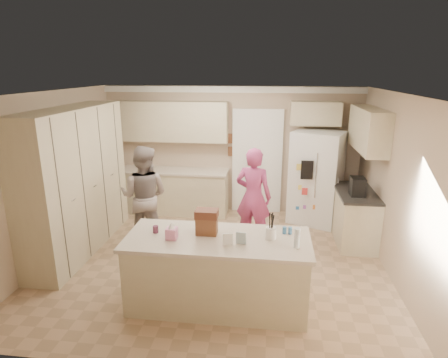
# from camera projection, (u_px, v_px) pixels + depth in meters

# --- Properties ---
(floor) EXTENTS (5.20, 4.60, 0.02)m
(floor) POSITION_uv_depth(u_px,v_px,m) (215.00, 261.00, 5.94)
(floor) COLOR tan
(floor) RESTS_ON ground
(ceiling) EXTENTS (5.20, 4.60, 0.02)m
(ceiling) POSITION_uv_depth(u_px,v_px,m) (214.00, 92.00, 5.20)
(ceiling) COLOR white
(ceiling) RESTS_ON wall_back
(wall_back) EXTENTS (5.20, 0.02, 2.60)m
(wall_back) POSITION_uv_depth(u_px,v_px,m) (231.00, 150.00, 7.76)
(wall_back) COLOR #BEA68C
(wall_back) RESTS_ON ground
(wall_front) EXTENTS (5.20, 0.02, 2.60)m
(wall_front) POSITION_uv_depth(u_px,v_px,m) (177.00, 256.00, 3.37)
(wall_front) COLOR #BEA68C
(wall_front) RESTS_ON ground
(wall_left) EXTENTS (0.02, 4.60, 2.60)m
(wall_left) POSITION_uv_depth(u_px,v_px,m) (50.00, 176.00, 5.87)
(wall_left) COLOR #BEA68C
(wall_left) RESTS_ON ground
(wall_right) EXTENTS (0.02, 4.60, 2.60)m
(wall_right) POSITION_uv_depth(u_px,v_px,m) (398.00, 189.00, 5.26)
(wall_right) COLOR #BEA68C
(wall_right) RESTS_ON ground
(crown_back) EXTENTS (5.20, 0.08, 0.12)m
(crown_back) POSITION_uv_depth(u_px,v_px,m) (231.00, 89.00, 7.37)
(crown_back) COLOR white
(crown_back) RESTS_ON wall_back
(pantry_bank) EXTENTS (0.60, 2.60, 2.35)m
(pantry_bank) POSITION_uv_depth(u_px,v_px,m) (76.00, 181.00, 6.06)
(pantry_bank) COLOR beige
(pantry_bank) RESTS_ON floor
(back_base_cab) EXTENTS (2.20, 0.60, 0.88)m
(back_base_cab) POSITION_uv_depth(u_px,v_px,m) (175.00, 192.00, 7.85)
(back_base_cab) COLOR beige
(back_base_cab) RESTS_ON floor
(back_countertop) EXTENTS (2.24, 0.63, 0.04)m
(back_countertop) POSITION_uv_depth(u_px,v_px,m) (174.00, 171.00, 7.71)
(back_countertop) COLOR beige
(back_countertop) RESTS_ON back_base_cab
(back_upper_cab) EXTENTS (2.20, 0.35, 0.80)m
(back_upper_cab) POSITION_uv_depth(u_px,v_px,m) (174.00, 121.00, 7.55)
(back_upper_cab) COLOR beige
(back_upper_cab) RESTS_ON wall_back
(doorway_opening) EXTENTS (0.90, 0.06, 2.10)m
(doorway_opening) POSITION_uv_depth(u_px,v_px,m) (257.00, 163.00, 7.74)
(doorway_opening) COLOR black
(doorway_opening) RESTS_ON floor
(doorway_casing) EXTENTS (1.02, 0.03, 2.22)m
(doorway_casing) POSITION_uv_depth(u_px,v_px,m) (257.00, 163.00, 7.71)
(doorway_casing) COLOR white
(doorway_casing) RESTS_ON floor
(wall_frame_upper) EXTENTS (0.15, 0.02, 0.20)m
(wall_frame_upper) POSITION_uv_depth(u_px,v_px,m) (232.00, 139.00, 7.65)
(wall_frame_upper) COLOR brown
(wall_frame_upper) RESTS_ON wall_back
(wall_frame_lower) EXTENTS (0.15, 0.02, 0.20)m
(wall_frame_lower) POSITION_uv_depth(u_px,v_px,m) (232.00, 151.00, 7.73)
(wall_frame_lower) COLOR brown
(wall_frame_lower) RESTS_ON wall_back
(refrigerator) EXTENTS (1.10, 0.99, 1.80)m
(refrigerator) POSITION_uv_depth(u_px,v_px,m) (316.00, 178.00, 7.20)
(refrigerator) COLOR white
(refrigerator) RESTS_ON floor
(fridge_seam) EXTENTS (0.02, 0.02, 1.78)m
(fridge_seam) POSITION_uv_depth(u_px,v_px,m) (318.00, 183.00, 6.86)
(fridge_seam) COLOR gray
(fridge_seam) RESTS_ON refrigerator
(fridge_dispenser) EXTENTS (0.22, 0.03, 0.35)m
(fridge_dispenser) POSITION_uv_depth(u_px,v_px,m) (307.00, 170.00, 6.81)
(fridge_dispenser) COLOR black
(fridge_dispenser) RESTS_ON refrigerator
(fridge_handle_l) EXTENTS (0.02, 0.02, 0.85)m
(fridge_handle_l) POSITION_uv_depth(u_px,v_px,m) (316.00, 176.00, 6.81)
(fridge_handle_l) COLOR silver
(fridge_handle_l) RESTS_ON refrigerator
(fridge_handle_r) EXTENTS (0.02, 0.02, 0.85)m
(fridge_handle_r) POSITION_uv_depth(u_px,v_px,m) (322.00, 176.00, 6.80)
(fridge_handle_r) COLOR silver
(fridge_handle_r) RESTS_ON refrigerator
(over_fridge_cab) EXTENTS (0.95, 0.35, 0.45)m
(over_fridge_cab) POSITION_uv_depth(u_px,v_px,m) (316.00, 113.00, 7.17)
(over_fridge_cab) COLOR beige
(over_fridge_cab) RESTS_ON wall_back
(right_base_cab) EXTENTS (0.60, 1.20, 0.88)m
(right_base_cab) POSITION_uv_depth(u_px,v_px,m) (354.00, 218.00, 6.49)
(right_base_cab) COLOR beige
(right_base_cab) RESTS_ON floor
(right_countertop) EXTENTS (0.63, 1.24, 0.04)m
(right_countertop) POSITION_uv_depth(u_px,v_px,m) (356.00, 192.00, 6.36)
(right_countertop) COLOR #2D2B28
(right_countertop) RESTS_ON right_base_cab
(right_upper_cab) EXTENTS (0.35, 1.50, 0.70)m
(right_upper_cab) POSITION_uv_depth(u_px,v_px,m) (368.00, 129.00, 6.24)
(right_upper_cab) COLOR beige
(right_upper_cab) RESTS_ON wall_right
(coffee_maker) EXTENTS (0.22, 0.28, 0.30)m
(coffee_maker) POSITION_uv_depth(u_px,v_px,m) (357.00, 186.00, 6.13)
(coffee_maker) COLOR black
(coffee_maker) RESTS_ON right_countertop
(island_base) EXTENTS (2.20, 0.90, 0.88)m
(island_base) POSITION_uv_depth(u_px,v_px,m) (218.00, 273.00, 4.74)
(island_base) COLOR beige
(island_base) RESTS_ON floor
(island_top) EXTENTS (2.28, 0.96, 0.05)m
(island_top) POSITION_uv_depth(u_px,v_px,m) (218.00, 239.00, 4.61)
(island_top) COLOR beige
(island_top) RESTS_ON island_base
(utensil_crock) EXTENTS (0.13, 0.13, 0.15)m
(utensil_crock) POSITION_uv_depth(u_px,v_px,m) (271.00, 233.00, 4.55)
(utensil_crock) COLOR white
(utensil_crock) RESTS_ON island_top
(tissue_box) EXTENTS (0.13, 0.13, 0.14)m
(tissue_box) POSITION_uv_depth(u_px,v_px,m) (172.00, 233.00, 4.55)
(tissue_box) COLOR pink
(tissue_box) RESTS_ON island_top
(tissue_plume) EXTENTS (0.08, 0.08, 0.08)m
(tissue_plume) POSITION_uv_depth(u_px,v_px,m) (171.00, 225.00, 4.52)
(tissue_plume) COLOR white
(tissue_plume) RESTS_ON tissue_box
(dollhouse_body) EXTENTS (0.26, 0.18, 0.22)m
(dollhouse_body) POSITION_uv_depth(u_px,v_px,m) (207.00, 226.00, 4.68)
(dollhouse_body) COLOR brown
(dollhouse_body) RESTS_ON island_top
(dollhouse_roof) EXTENTS (0.28, 0.20, 0.10)m
(dollhouse_roof) POSITION_uv_depth(u_px,v_px,m) (207.00, 214.00, 4.64)
(dollhouse_roof) COLOR #592D1E
(dollhouse_roof) RESTS_ON dollhouse_body
(jam_jar) EXTENTS (0.07, 0.07, 0.09)m
(jam_jar) POSITION_uv_depth(u_px,v_px,m) (156.00, 229.00, 4.73)
(jam_jar) COLOR #59263F
(jam_jar) RESTS_ON island_top
(greeting_card_a) EXTENTS (0.12, 0.06, 0.16)m
(greeting_card_a) POSITION_uv_depth(u_px,v_px,m) (228.00, 239.00, 4.37)
(greeting_card_a) COLOR white
(greeting_card_a) RESTS_ON island_top
(greeting_card_b) EXTENTS (0.12, 0.05, 0.16)m
(greeting_card_b) POSITION_uv_depth(u_px,v_px,m) (241.00, 238.00, 4.40)
(greeting_card_b) COLOR silver
(greeting_card_b) RESTS_ON island_top
(water_bottle) EXTENTS (0.07, 0.07, 0.24)m
(water_bottle) POSITION_uv_depth(u_px,v_px,m) (297.00, 238.00, 4.31)
(water_bottle) COLOR silver
(water_bottle) RESTS_ON island_top
(shaker_salt) EXTENTS (0.05, 0.05, 0.09)m
(shaker_salt) POSITION_uv_depth(u_px,v_px,m) (284.00, 230.00, 4.70)
(shaker_salt) COLOR teal
(shaker_salt) RESTS_ON island_top
(shaker_pepper) EXTENTS (0.05, 0.05, 0.09)m
(shaker_pepper) POSITION_uv_depth(u_px,v_px,m) (290.00, 231.00, 4.69)
(shaker_pepper) COLOR teal
(shaker_pepper) RESTS_ON island_top
(teen_boy) EXTENTS (0.86, 0.68, 1.72)m
(teen_boy) POSITION_uv_depth(u_px,v_px,m) (144.00, 196.00, 6.29)
(teen_boy) COLOR gray
(teen_boy) RESTS_ON floor
(teen_girl) EXTENTS (0.69, 0.54, 1.69)m
(teen_girl) POSITION_uv_depth(u_px,v_px,m) (253.00, 197.00, 6.32)
(teen_girl) COLOR #C13B6D
(teen_girl) RESTS_ON floor
(fridge_magnets) EXTENTS (0.76, 0.02, 1.44)m
(fridge_magnets) POSITION_uv_depth(u_px,v_px,m) (318.00, 184.00, 6.86)
(fridge_magnets) COLOR tan
(fridge_magnets) RESTS_ON refrigerator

